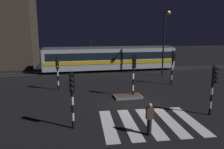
# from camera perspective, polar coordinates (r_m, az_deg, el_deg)

# --- Properties ---
(ground_plane) EXTENTS (120.00, 120.00, 0.00)m
(ground_plane) POSITION_cam_1_polar(r_m,az_deg,el_deg) (15.84, 5.50, -7.85)
(ground_plane) COLOR black
(rail_near) EXTENTS (80.00, 0.12, 0.03)m
(rail_near) POSITION_cam_1_polar(r_m,az_deg,el_deg) (28.05, -2.46, 0.67)
(rail_near) COLOR #59595E
(rail_near) RESTS_ON ground
(rail_far) EXTENTS (80.00, 0.12, 0.03)m
(rail_far) POSITION_cam_1_polar(r_m,az_deg,el_deg) (29.44, -2.93, 1.17)
(rail_far) COLOR #59595E
(rail_far) RESTS_ON ground
(crosswalk_zebra) EXTENTS (5.89, 4.71, 0.02)m
(crosswalk_zebra) POSITION_cam_1_polar(r_m,az_deg,el_deg) (12.90, 10.08, -12.50)
(crosswalk_zebra) COLOR silver
(crosswalk_zebra) RESTS_ON ground
(traffic_island) EXTENTS (2.18, 1.28, 0.18)m
(traffic_island) POSITION_cam_1_polar(r_m,az_deg,el_deg) (17.29, 4.25, -5.86)
(traffic_island) COLOR slate
(traffic_island) RESTS_ON ground
(traffic_light_median_centre) EXTENTS (0.36, 0.42, 3.44)m
(traffic_light_median_centre) POSITION_cam_1_polar(r_m,az_deg,el_deg) (16.93, 5.82, 1.35)
(traffic_light_median_centre) COLOR black
(traffic_light_median_centre) RESTS_ON ground
(traffic_light_corner_far_left) EXTENTS (0.36, 0.42, 3.08)m
(traffic_light_corner_far_left) POSITION_cam_1_polar(r_m,az_deg,el_deg) (19.42, -14.41, 1.61)
(traffic_light_corner_far_left) COLOR black
(traffic_light_corner_far_left) RESTS_ON ground
(traffic_light_corner_far_right) EXTENTS (0.36, 0.42, 3.44)m
(traffic_light_corner_far_right) POSITION_cam_1_polar(r_m,az_deg,el_deg) (21.78, 15.98, 3.19)
(traffic_light_corner_far_right) COLOR black
(traffic_light_corner_far_right) RESTS_ON ground
(traffic_light_corner_near_right) EXTENTS (0.36, 0.42, 3.16)m
(traffic_light_corner_near_right) POSITION_cam_1_polar(r_m,az_deg,el_deg) (14.46, 25.53, -2.17)
(traffic_light_corner_near_right) COLOR black
(traffic_light_corner_near_right) RESTS_ON ground
(traffic_light_corner_near_left) EXTENTS (0.36, 0.42, 3.16)m
(traffic_light_corner_near_left) POSITION_cam_1_polar(r_m,az_deg,el_deg) (11.40, -10.66, -4.66)
(traffic_light_corner_near_left) COLOR black
(traffic_light_corner_near_left) RESTS_ON ground
(street_lamp_trackside_right) EXTENTS (0.44, 1.21, 7.50)m
(street_lamp_trackside_right) POSITION_cam_1_polar(r_m,az_deg,el_deg) (25.68, 13.96, 9.96)
(street_lamp_trackside_right) COLOR black
(street_lamp_trackside_right) RESTS_ON ground
(tram) EXTENTS (17.73, 2.58, 4.15)m
(tram) POSITION_cam_1_polar(r_m,az_deg,el_deg) (28.69, -0.40, 4.43)
(tram) COLOR #B2BCC1
(tram) RESTS_ON ground
(pedestrian_waiting_at_kerb) EXTENTS (0.36, 0.24, 1.71)m
(pedestrian_waiting_at_kerb) POSITION_cam_1_polar(r_m,az_deg,el_deg) (11.14, 10.01, -11.60)
(pedestrian_waiting_at_kerb) COLOR black
(pedestrian_waiting_at_kerb) RESTS_ON ground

